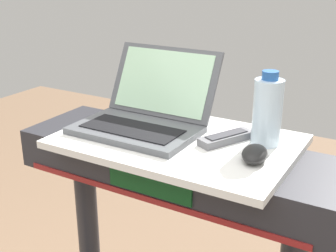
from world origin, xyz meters
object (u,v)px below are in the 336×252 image
object	(u,v)px
computer_mouse	(255,154)
tv_remote	(226,138)
laptop	(145,113)
water_bottle	(267,111)

from	to	relation	value
computer_mouse	tv_remote	xyz separation A→B (m)	(-0.10, 0.07, -0.01)
laptop	computer_mouse	world-z (taller)	laptop
laptop	tv_remote	size ratio (longest dim) A/B	2.05
tv_remote	laptop	bearing A→B (deg)	-175.35
computer_mouse	water_bottle	size ratio (longest dim) A/B	0.52
computer_mouse	laptop	bearing A→B (deg)	159.83
tv_remote	computer_mouse	bearing A→B (deg)	-35.57
laptop	water_bottle	size ratio (longest dim) A/B	1.74
laptop	computer_mouse	distance (m)	0.35
computer_mouse	tv_remote	size ratio (longest dim) A/B	0.61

